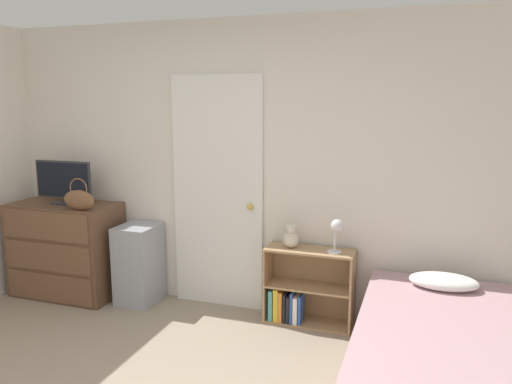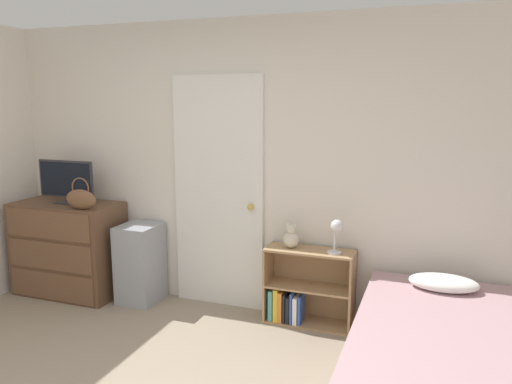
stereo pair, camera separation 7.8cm
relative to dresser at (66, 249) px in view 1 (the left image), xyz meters
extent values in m
cube|color=silver|center=(1.52, 0.31, 0.83)|extent=(10.00, 0.06, 2.55)
cube|color=white|center=(1.48, 0.26, 0.59)|extent=(0.85, 0.04, 2.08)
sphere|color=gold|center=(1.80, 0.22, 0.50)|extent=(0.06, 0.06, 0.06)
cube|color=brown|center=(0.00, 0.00, 0.00)|extent=(1.02, 0.52, 0.90)
cube|color=brown|center=(0.00, -0.26, -0.30)|extent=(0.94, 0.01, 0.26)
cube|color=brown|center=(0.00, -0.26, 0.00)|extent=(0.94, 0.01, 0.26)
cube|color=brown|center=(0.00, -0.26, 0.30)|extent=(0.94, 0.01, 0.26)
cube|color=#2D2D33|center=(0.02, 0.01, 0.46)|extent=(0.21, 0.16, 0.01)
cylinder|color=#2D2D33|center=(0.02, 0.01, 0.48)|extent=(0.04, 0.04, 0.04)
cube|color=#2D2D33|center=(0.02, 0.01, 0.68)|extent=(0.60, 0.02, 0.35)
cube|color=black|center=(0.02, 0.00, 0.68)|extent=(0.56, 0.01, 0.32)
ellipsoid|color=brown|center=(0.33, -0.18, 0.54)|extent=(0.32, 0.09, 0.18)
torus|color=brown|center=(0.33, -0.18, 0.65)|extent=(0.19, 0.01, 0.19)
cube|color=#999EA8|center=(0.76, 0.07, -0.08)|extent=(0.34, 0.39, 0.73)
cube|color=tan|center=(2.00, 0.13, -0.12)|extent=(0.02, 0.27, 0.65)
cube|color=tan|center=(2.72, 0.13, -0.12)|extent=(0.02, 0.27, 0.65)
cube|color=tan|center=(2.36, 0.13, -0.44)|extent=(0.70, 0.27, 0.02)
cube|color=tan|center=(2.36, 0.13, -0.12)|extent=(0.70, 0.27, 0.02)
cube|color=tan|center=(2.36, 0.13, 0.19)|extent=(0.70, 0.27, 0.02)
cube|color=tan|center=(2.36, 0.26, -0.12)|extent=(0.74, 0.01, 0.65)
cube|color=teal|center=(2.06, 0.08, -0.30)|extent=(0.04, 0.17, 0.27)
cube|color=gold|center=(2.10, 0.08, -0.29)|extent=(0.04, 0.17, 0.28)
cube|color=orange|center=(2.14, 0.11, -0.30)|extent=(0.04, 0.22, 0.26)
cube|color=black|center=(2.18, 0.11, -0.31)|extent=(0.02, 0.22, 0.25)
cube|color=black|center=(2.21, 0.09, -0.32)|extent=(0.03, 0.18, 0.23)
cube|color=#3359B2|center=(2.24, 0.09, -0.30)|extent=(0.02, 0.19, 0.27)
cube|color=white|center=(2.27, 0.10, -0.31)|extent=(0.04, 0.20, 0.23)
cube|color=#3359B2|center=(2.31, 0.08, -0.31)|extent=(0.02, 0.16, 0.24)
sphere|color=beige|center=(2.20, 0.13, 0.27)|extent=(0.14, 0.14, 0.14)
sphere|color=beige|center=(2.20, 0.13, 0.36)|extent=(0.08, 0.08, 0.08)
sphere|color=silver|center=(2.20, 0.09, 0.35)|extent=(0.03, 0.03, 0.03)
sphere|color=beige|center=(2.17, 0.13, 0.39)|extent=(0.04, 0.04, 0.04)
sphere|color=beige|center=(2.23, 0.13, 0.39)|extent=(0.04, 0.04, 0.04)
cylinder|color=silver|center=(2.57, 0.10, 0.21)|extent=(0.12, 0.12, 0.01)
cylinder|color=silver|center=(2.57, 0.10, 0.31)|extent=(0.01, 0.01, 0.19)
sphere|color=silver|center=(2.59, 0.08, 0.43)|extent=(0.11, 0.11, 0.11)
cube|color=#B28C93|center=(3.40, -0.70, -0.14)|extent=(1.06, 1.87, 0.38)
ellipsoid|color=white|center=(3.40, -0.01, 0.10)|extent=(0.49, 0.28, 0.12)
camera|label=1|loc=(3.23, -3.77, 1.42)|focal=35.00mm
camera|label=2|loc=(3.30, -3.74, 1.42)|focal=35.00mm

